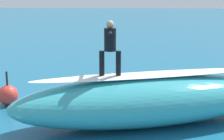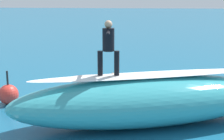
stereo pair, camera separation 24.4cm
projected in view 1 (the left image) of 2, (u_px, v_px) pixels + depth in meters
ground_plane at (138, 96)px, 13.14m from camera, size 120.00×120.00×0.00m
wave_crest at (148, 100)px, 10.32m from camera, size 8.37×4.48×1.46m
wave_foam_lip at (149, 75)px, 10.14m from camera, size 6.79×2.75×0.08m
surfboard_riding at (110, 77)px, 9.87m from camera, size 2.12×0.65×0.10m
surfer_riding at (110, 44)px, 9.66m from camera, size 0.61×1.46×1.54m
surfboard_paddling at (113, 84)px, 14.61m from camera, size 0.94×2.48×0.08m
surfer_paddling at (114, 81)px, 14.44m from camera, size 0.62×1.83×0.33m
buoy_marker at (8, 95)px, 12.09m from camera, size 0.70×0.70×1.19m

